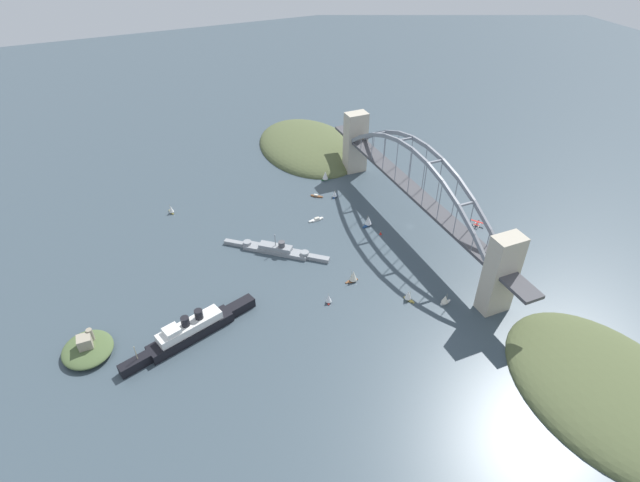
% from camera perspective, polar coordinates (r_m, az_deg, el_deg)
% --- Properties ---
extents(ground_plane, '(1400.00, 1400.00, 0.00)m').
position_cam_1_polar(ground_plane, '(421.88, 10.07, 1.67)').
color(ground_plane, '#3D4C56').
extents(harbor_arch_bridge, '(267.67, 19.82, 71.41)m').
position_cam_1_polar(harbor_arch_bridge, '(405.01, 10.53, 5.32)').
color(harbor_arch_bridge, '#BCB29E').
rests_on(harbor_arch_bridge, ground).
extents(headland_west_shore, '(129.53, 94.87, 22.46)m').
position_cam_1_polar(headland_west_shore, '(337.94, 29.90, -14.62)').
color(headland_west_shore, '#515B38').
rests_on(headland_west_shore, ground).
extents(headland_east_shore, '(140.82, 96.71, 26.03)m').
position_cam_1_polar(headland_east_shore, '(538.73, -1.10, 10.39)').
color(headland_east_shore, '#515B38').
rests_on(headland_east_shore, ground).
extents(ocean_liner, '(35.52, 89.98, 18.26)m').
position_cam_1_polar(ocean_liner, '(329.07, -14.25, -9.70)').
color(ocean_liner, black).
rests_on(ocean_liner, ground).
extents(naval_cruiser, '(56.91, 67.93, 16.44)m').
position_cam_1_polar(naval_cruiser, '(386.90, -4.89, -0.95)').
color(naval_cruiser, gray).
rests_on(naval_cruiser, ground).
extents(fort_island_mid_harbor, '(32.27, 30.02, 14.16)m').
position_cam_1_polar(fort_island_mid_harbor, '(341.90, -24.62, -10.91)').
color(fort_island_mid_harbor, '#4C6038').
rests_on(fort_island_mid_harbor, ground).
extents(seaplane_taxiing_near_bridge, '(10.63, 9.60, 4.76)m').
position_cam_1_polar(seaplane_taxiing_near_bridge, '(434.52, 17.23, 1.89)').
color(seaplane_taxiing_near_bridge, '#B7B7B2').
rests_on(seaplane_taxiing_near_bridge, ground).
extents(small_boat_0, '(6.65, 6.53, 7.20)m').
position_cam_1_polar(small_boat_0, '(451.45, 1.65, 5.30)').
color(small_boat_0, '#234C8C').
rests_on(small_boat_0, ground).
extents(small_boat_1, '(3.65, 13.10, 2.43)m').
position_cam_1_polar(small_boat_1, '(421.72, -0.41, 2.43)').
color(small_boat_1, silver).
rests_on(small_boat_1, ground).
extents(small_boat_2, '(7.61, 5.31, 8.30)m').
position_cam_1_polar(small_boat_2, '(447.25, -16.37, 3.44)').
color(small_boat_2, gold).
rests_on(small_boat_2, ground).
extents(small_boat_3, '(5.23, 8.42, 8.09)m').
position_cam_1_polar(small_boat_3, '(351.96, 13.85, -6.37)').
color(small_boat_3, silver).
rests_on(small_boat_3, ground).
extents(small_boat_4, '(8.22, 9.40, 2.21)m').
position_cam_1_polar(small_boat_4, '(453.31, -0.40, 5.08)').
color(small_boat_4, brown).
rests_on(small_boat_4, ground).
extents(small_boat_5, '(5.72, 9.96, 10.06)m').
position_cam_1_polar(small_boat_5, '(477.43, 0.61, 7.36)').
color(small_boat_5, '#2D6B3D').
rests_on(small_boat_5, ground).
extents(small_boat_6, '(8.01, 5.96, 8.94)m').
position_cam_1_polar(small_boat_6, '(349.28, 9.88, -6.00)').
color(small_boat_6, gold).
rests_on(small_boat_6, ground).
extents(small_boat_7, '(7.07, 9.71, 10.21)m').
position_cam_1_polar(small_boat_7, '(415.43, 5.44, 2.31)').
color(small_boat_7, '#234C8C').
rests_on(small_boat_7, ground).
extents(small_boat_8, '(5.61, 9.72, 10.47)m').
position_cam_1_polar(small_boat_8, '(359.09, 3.75, -3.92)').
color(small_boat_8, brown).
rests_on(small_boat_8, ground).
extents(small_boat_9, '(7.21, 5.41, 7.21)m').
position_cam_1_polar(small_boat_9, '(342.95, 0.98, -6.48)').
color(small_boat_9, '#B2231E').
rests_on(small_boat_9, ground).
extents(channel_marker_buoy, '(2.20, 2.20, 2.75)m').
position_cam_1_polar(channel_marker_buoy, '(408.14, 6.81, 0.88)').
color(channel_marker_buoy, red).
rests_on(channel_marker_buoy, ground).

